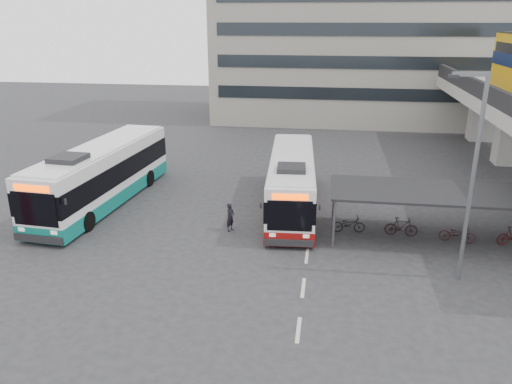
# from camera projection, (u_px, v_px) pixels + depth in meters

# --- Properties ---
(ground) EXTENTS (120.00, 120.00, 0.00)m
(ground) POSITION_uv_depth(u_px,v_px,m) (255.00, 252.00, 23.94)
(ground) COLOR #28282B
(ground) RESTS_ON ground
(bike_shelter) EXTENTS (10.00, 4.00, 2.54)m
(bike_shelter) POSITION_uv_depth(u_px,v_px,m) (430.00, 208.00, 25.03)
(bike_shelter) COLOR #595B60
(bike_shelter) RESTS_ON ground
(road_markings) EXTENTS (0.15, 7.60, 0.01)m
(road_markings) POSITION_uv_depth(u_px,v_px,m) (303.00, 288.00, 20.79)
(road_markings) COLOR beige
(road_markings) RESTS_ON ground
(bus_main) EXTENTS (3.23, 11.68, 3.41)m
(bus_main) POSITION_uv_depth(u_px,v_px,m) (292.00, 182.00, 29.07)
(bus_main) COLOR white
(bus_main) RESTS_ON ground
(bus_teal) EXTENTS (3.76, 12.98, 3.79)m
(bus_teal) POSITION_uv_depth(u_px,v_px,m) (102.00, 175.00, 29.81)
(bus_teal) COLOR white
(bus_teal) RESTS_ON ground
(pedestrian) EXTENTS (0.55, 0.65, 1.53)m
(pedestrian) POSITION_uv_depth(u_px,v_px,m) (230.00, 217.00, 26.16)
(pedestrian) COLOR black
(pedestrian) RESTS_ON ground
(lamp_post) EXTENTS (1.54, 0.23, 8.75)m
(lamp_post) POSITION_uv_depth(u_px,v_px,m) (471.00, 168.00, 19.89)
(lamp_post) COLOR #595B60
(lamp_post) RESTS_ON ground
(sign_totem_mid) EXTENTS (0.50, 0.17, 2.32)m
(sign_totem_mid) POSITION_uv_depth(u_px,v_px,m) (47.00, 194.00, 28.28)
(sign_totem_mid) COLOR maroon
(sign_totem_mid) RESTS_ON ground
(sign_totem_north) EXTENTS (0.58, 0.31, 2.71)m
(sign_totem_north) POSITION_uv_depth(u_px,v_px,m) (96.00, 168.00, 32.55)
(sign_totem_north) COLOR maroon
(sign_totem_north) RESTS_ON ground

